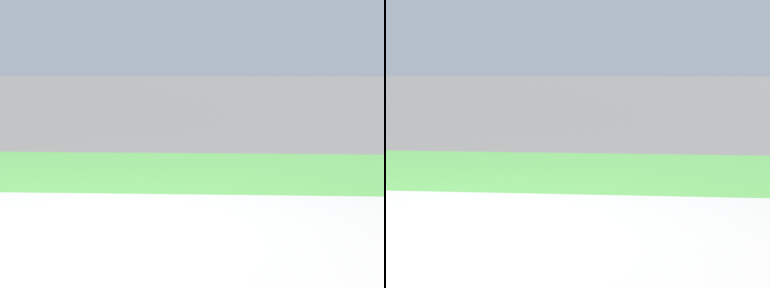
# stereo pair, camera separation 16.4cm
# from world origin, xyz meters

# --- Properties ---
(ground_plane) EXTENTS (120.00, 120.00, 0.00)m
(ground_plane) POSITION_xyz_m (0.00, 0.00, 0.00)
(ground_plane) COLOR #5B5956
(sidewalk_pavement) EXTENTS (18.00, 2.22, 0.01)m
(sidewalk_pavement) POSITION_xyz_m (0.00, 0.00, 0.01)
(sidewalk_pavement) COLOR #9E9993
(sidewalk_pavement) RESTS_ON ground
(grass_verge) EXTENTS (18.00, 2.10, 0.01)m
(grass_verge) POSITION_xyz_m (0.00, 2.16, 0.00)
(grass_verge) COLOR #47893D
(grass_verge) RESTS_ON ground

